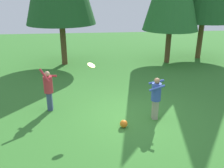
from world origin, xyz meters
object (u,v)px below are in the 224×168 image
at_px(frisbee, 91,65).
at_px(person_thrower, 48,88).
at_px(ball_orange, 124,124).
at_px(person_catcher, 156,95).

bearing_deg(frisbee, person_thrower, 158.66).
distance_m(frisbee, ball_orange, 2.29).
height_order(person_thrower, ball_orange, person_thrower).
bearing_deg(frisbee, ball_orange, -42.88).
bearing_deg(ball_orange, frisbee, 137.12).
relative_size(person_thrower, person_catcher, 1.11).
height_order(person_thrower, person_catcher, person_thrower).
relative_size(frisbee, ball_orange, 1.38).
xyz_separation_m(person_thrower, frisbee, (1.63, -0.64, 1.01)).
height_order(person_catcher, frisbee, frisbee).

